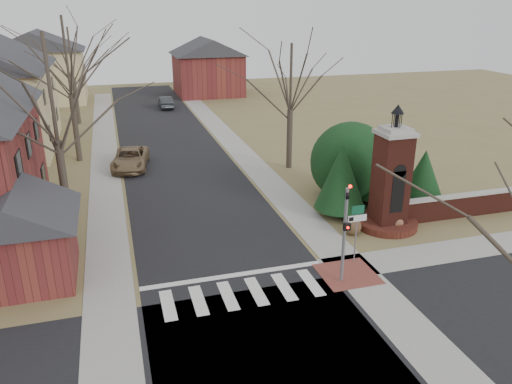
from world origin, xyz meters
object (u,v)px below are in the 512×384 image
object	(u,v)px
traffic_signal_pole	(345,226)
distant_car	(166,102)
brick_gate_monument	(390,188)
sign_post	(357,222)
pickup_truck	(130,159)

from	to	relation	value
traffic_signal_pole	distant_car	bearing A→B (deg)	93.89
traffic_signal_pole	brick_gate_monument	bearing A→B (deg)	43.24
brick_gate_monument	distant_car	bearing A→B (deg)	101.83
sign_post	distant_car	world-z (taller)	sign_post
pickup_truck	distant_car	size ratio (longest dim) A/B	1.26
brick_gate_monument	distant_car	world-z (taller)	brick_gate_monument
brick_gate_monument	distant_car	xyz separation A→B (m)	(-7.40, 35.32, -1.51)
traffic_signal_pole	pickup_truck	xyz separation A→B (m)	(-7.70, 18.47, -1.89)
traffic_signal_pole	brick_gate_monument	world-z (taller)	brick_gate_monument
traffic_signal_pole	sign_post	xyz separation A→B (m)	(1.29, 1.41, -0.64)
brick_gate_monument	sign_post	bearing A→B (deg)	-138.58
traffic_signal_pole	brick_gate_monument	xyz separation A→B (m)	(4.70, 4.42, -0.42)
traffic_signal_pole	sign_post	bearing A→B (deg)	47.57
brick_gate_monument	pickup_truck	bearing A→B (deg)	131.43
sign_post	pickup_truck	size ratio (longest dim) A/B	0.55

